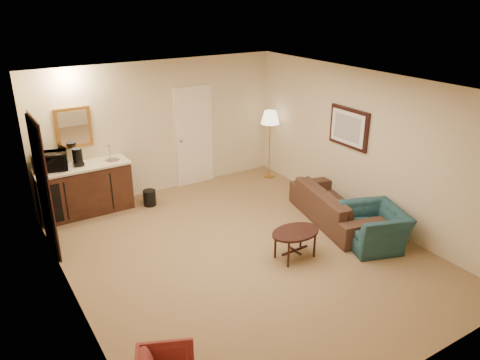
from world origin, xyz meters
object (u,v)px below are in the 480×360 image
(coffee_table, at_px, (295,244))
(floor_lamp, at_px, (269,145))
(sofa, at_px, (335,200))
(wetbar_cabinet, at_px, (85,189))
(waste_bin, at_px, (150,198))
(coffee_maker, at_px, (78,157))
(microwave, at_px, (50,159))
(teal_armchair, at_px, (375,221))

(coffee_table, bearing_deg, floor_lamp, 61.40)
(sofa, xyz_separation_m, floor_lamp, (0.25, 2.35, 0.34))
(wetbar_cabinet, xyz_separation_m, sofa, (3.60, -2.67, -0.06))
(floor_lamp, distance_m, waste_bin, 2.82)
(coffee_maker, bearing_deg, floor_lamp, -21.01)
(coffee_table, xyz_separation_m, microwave, (-2.75, 3.32, 0.88))
(sofa, relative_size, floor_lamp, 1.39)
(sofa, distance_m, waste_bin, 3.45)
(coffee_maker, bearing_deg, wetbar_cabinet, -40.14)
(sofa, bearing_deg, wetbar_cabinet, 66.41)
(teal_armchair, xyz_separation_m, microwave, (-4.05, 3.69, 0.69))
(teal_armchair, relative_size, coffee_maker, 3.00)
(coffee_table, bearing_deg, microwave, 129.60)
(teal_armchair, bearing_deg, wetbar_cabinet, -116.31)
(floor_lamp, bearing_deg, coffee_maker, 175.00)
(wetbar_cabinet, height_order, coffee_table, wetbar_cabinet)
(floor_lamp, bearing_deg, coffee_table, -118.60)
(sofa, xyz_separation_m, microwave, (-4.10, 2.74, 0.71))
(waste_bin, bearing_deg, floor_lamp, -0.21)
(teal_armchair, xyz_separation_m, floor_lamp, (0.30, 3.30, 0.32))
(microwave, distance_m, coffee_maker, 0.46)
(wetbar_cabinet, bearing_deg, sofa, -36.51)
(wetbar_cabinet, xyz_separation_m, teal_armchair, (3.55, -3.62, -0.04))
(waste_bin, relative_size, coffee_maker, 0.94)
(teal_armchair, distance_m, coffee_maker, 5.16)
(microwave, bearing_deg, wetbar_cabinet, 5.21)
(microwave, height_order, coffee_maker, microwave)
(teal_armchair, height_order, waste_bin, teal_armchair)
(floor_lamp, bearing_deg, microwave, 174.88)
(teal_armchair, xyz_separation_m, coffee_table, (-1.30, 0.37, -0.19))
(waste_bin, relative_size, microwave, 0.54)
(waste_bin, distance_m, microwave, 1.89)
(coffee_maker, bearing_deg, sofa, -52.37)
(coffee_table, distance_m, coffee_maker, 4.09)
(teal_armchair, bearing_deg, waste_bin, -124.11)
(waste_bin, bearing_deg, coffee_maker, 163.74)
(wetbar_cabinet, bearing_deg, microwave, 172.02)
(waste_bin, bearing_deg, microwave, 166.54)
(wetbar_cabinet, relative_size, coffee_maker, 5.11)
(teal_armchair, height_order, coffee_table, teal_armchair)
(wetbar_cabinet, distance_m, sofa, 4.48)
(teal_armchair, relative_size, microwave, 1.73)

